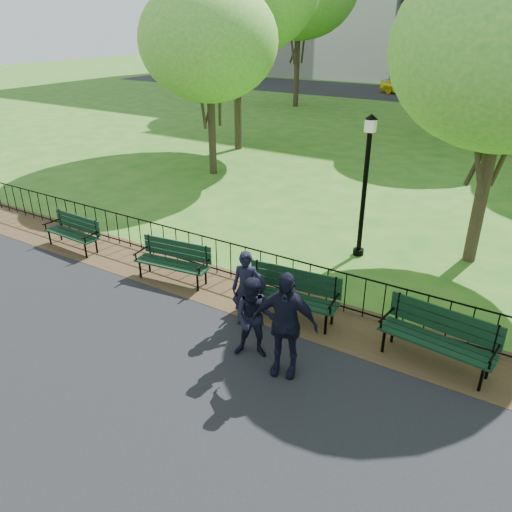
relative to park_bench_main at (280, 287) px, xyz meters
The scene contains 16 objects.
ground 1.35m from the park_bench_main, 87.46° to the right, with size 120.00×120.00×0.00m, color #27641A.
asphalt_path 4.62m from the park_bench_main, 89.35° to the right, with size 60.00×9.20×0.01m, color black.
dirt_strip 0.72m from the park_bench_main, 80.80° to the left, with size 60.00×1.60×0.01m, color #332815.
far_street 33.83m from the park_bench_main, 89.91° to the left, with size 70.00×9.00×0.01m, color black.
iron_fence 0.84m from the park_bench_main, 86.37° to the left, with size 24.06×0.06×1.00m.
park_bench_main is the anchor object (origin of this frame).
park_bench_left_a 2.79m from the park_bench_main, behind, with size 1.81×0.76×1.00m.
park_bench_left_b 6.14m from the park_bench_main, behind, with size 1.69×0.58×0.95m.
park_bench_right_a 3.05m from the park_bench_main, ahead, with size 1.99×0.81×1.10m.
lamppost 3.80m from the park_bench_main, 85.58° to the left, with size 0.31×0.31×3.50m.
tree_near_w 11.24m from the park_bench_main, 133.65° to the left, with size 4.87×4.87×6.79m.
tree_near_e 6.91m from the park_bench_main, 60.20° to the left, with size 5.02×5.02×7.00m.
person_left 0.73m from the park_bench_main, 124.24° to the right, with size 0.56×0.37×1.53m, color black.
person_mid 1.40m from the park_bench_main, 78.69° to the right, with size 0.74×0.38×1.52m, color black.
person_right 1.78m from the park_bench_main, 58.20° to the right, with size 1.10×0.45×1.88m, color black.
taxi 34.32m from the park_bench_main, 102.80° to the left, with size 1.59×3.94×1.34m, color yellow.
Camera 1 is at (4.10, -6.35, 5.44)m, focal length 35.00 mm.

